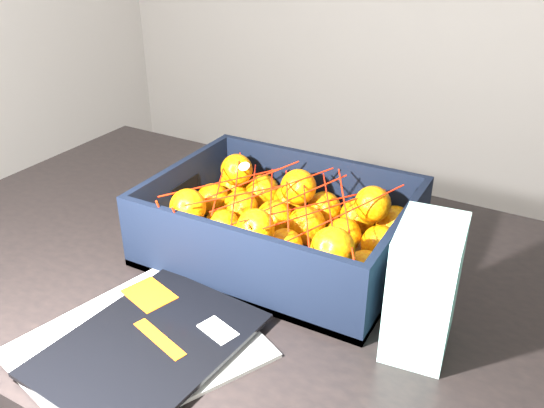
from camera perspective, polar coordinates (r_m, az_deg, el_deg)
The scene contains 6 objects.
table at distance 1.05m, azimuth -4.31°, elevation -9.66°, with size 1.22×0.82×0.75m.
magazine_stack at distance 0.82m, azimuth -12.73°, elevation -13.41°, with size 0.34×0.35×0.02m.
produce_crate at distance 0.97m, azimuth 0.85°, elevation -2.94°, with size 0.42×0.31×0.13m.
clementine_heap at distance 0.97m, azimuth 0.85°, elevation -2.20°, with size 0.40×0.30×0.12m.
mesh_net at distance 0.93m, azimuth 0.23°, elevation 0.58°, with size 0.35×0.28×0.09m.
retail_carton at distance 0.78m, azimuth 14.87°, elevation -8.04°, with size 0.08×0.12×0.18m, color white.
Camera 1 is at (0.47, -0.79, 1.29)m, focal length 37.85 mm.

